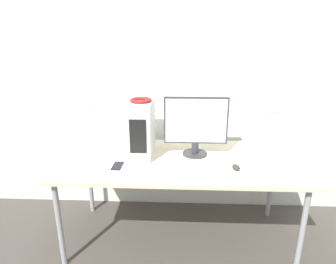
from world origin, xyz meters
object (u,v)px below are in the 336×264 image
at_px(headphones, 141,100).
at_px(monitor_main, 196,125).
at_px(keyboard, 192,168).
at_px(pc_tower, 142,128).
at_px(mouse, 236,167).
at_px(cell_phone, 117,166).

xyz_separation_m(headphones, monitor_main, (0.43, -0.01, -0.19)).
xyz_separation_m(monitor_main, keyboard, (-0.04, -0.28, -0.24)).
bearing_deg(pc_tower, mouse, -20.04).
distance_m(mouse, cell_phone, 0.87).
relative_size(headphones, mouse, 1.74).
bearing_deg(monitor_main, headphones, 178.90).
bearing_deg(monitor_main, pc_tower, 179.01).
height_order(pc_tower, monitor_main, monitor_main).
bearing_deg(pc_tower, keyboard, -35.79).
bearing_deg(keyboard, pc_tower, 144.21).
height_order(monitor_main, cell_phone, monitor_main).
bearing_deg(mouse, headphones, 159.91).
bearing_deg(cell_phone, pc_tower, 60.72).
relative_size(pc_tower, mouse, 4.43).
height_order(headphones, mouse, headphones).
distance_m(headphones, cell_phone, 0.54).
bearing_deg(headphones, monitor_main, -1.10).
distance_m(pc_tower, headphones, 0.23).
height_order(pc_tower, keyboard, pc_tower).
xyz_separation_m(pc_tower, mouse, (0.72, -0.26, -0.20)).
bearing_deg(mouse, pc_tower, 159.96).
height_order(keyboard, cell_phone, keyboard).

